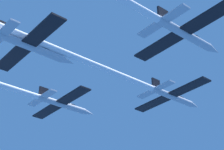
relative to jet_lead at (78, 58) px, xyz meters
name	(u,v)px	position (x,y,z in m)	size (l,w,h in m)	color
jet_lead	(78,58)	(0.00, 0.00, 0.00)	(20.35, 80.04, 3.37)	#B2BAC6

